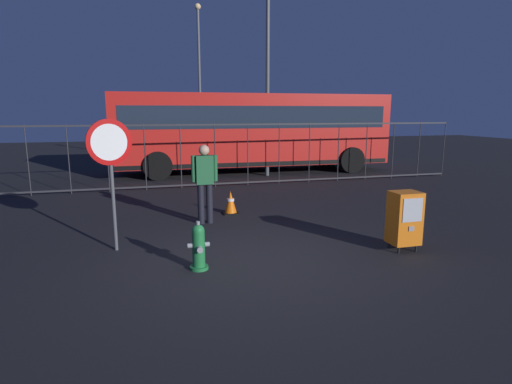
% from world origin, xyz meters
% --- Properties ---
extents(ground_plane, '(60.00, 60.00, 0.00)m').
position_xyz_m(ground_plane, '(0.00, 0.00, 0.00)').
color(ground_plane, black).
extents(fire_hydrant, '(0.33, 0.32, 0.75)m').
position_xyz_m(fire_hydrant, '(-0.93, -0.01, 0.35)').
color(fire_hydrant, '#1E7238').
rests_on(fire_hydrant, ground_plane).
extents(newspaper_box_primary, '(0.48, 0.42, 1.02)m').
position_xyz_m(newspaper_box_primary, '(2.57, -0.05, 0.57)').
color(newspaper_box_primary, black).
rests_on(newspaper_box_primary, ground_plane).
extents(stop_sign, '(0.71, 0.31, 2.23)m').
position_xyz_m(stop_sign, '(-2.18, 1.24, 1.60)').
color(stop_sign, '#4C4F54').
rests_on(stop_sign, ground_plane).
extents(pedestrian, '(0.55, 0.22, 1.67)m').
position_xyz_m(pedestrian, '(-0.43, 2.59, 0.95)').
color(pedestrian, black).
rests_on(pedestrian, ground_plane).
extents(traffic_cone, '(0.36, 0.36, 0.53)m').
position_xyz_m(traffic_cone, '(0.26, 3.29, 0.26)').
color(traffic_cone, black).
rests_on(traffic_cone, ground_plane).
extents(fence_barrier, '(18.03, 0.04, 2.00)m').
position_xyz_m(fence_barrier, '(0.00, 6.87, 1.02)').
color(fence_barrier, '#2D2D33').
rests_on(fence_barrier, ground_plane).
extents(bus_near, '(10.55, 2.94, 3.00)m').
position_xyz_m(bus_near, '(2.54, 9.87, 1.71)').
color(bus_near, red).
rests_on(bus_near, ground_plane).
extents(bus_far, '(10.68, 3.48, 3.00)m').
position_xyz_m(bus_far, '(4.85, 14.87, 1.71)').
color(bus_far, '#19519E').
rests_on(bus_far, ground_plane).
extents(street_light_near_left, '(0.32, 0.32, 6.98)m').
position_xyz_m(street_light_near_left, '(2.81, 8.73, 4.05)').
color(street_light_near_left, '#4C4F54').
rests_on(street_light_near_left, ground_plane).
extents(street_light_near_right, '(0.32, 0.32, 7.81)m').
position_xyz_m(street_light_near_right, '(1.48, 16.74, 4.48)').
color(street_light_near_right, '#4C4F54').
rests_on(street_light_near_right, ground_plane).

